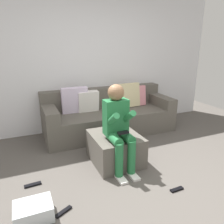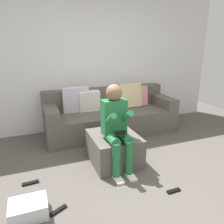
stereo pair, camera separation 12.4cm
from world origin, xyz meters
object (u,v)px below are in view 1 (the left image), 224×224
Objects in this scene: remote_near_ottoman at (177,189)px; remote_under_side_table at (33,185)px; storage_bin at (34,211)px; ottoman at (115,148)px; remote_by_storage_bin at (63,212)px; couch_sectional at (108,115)px; person_seated at (119,124)px.

remote_near_ottoman and remote_under_side_table have the same top height.
remote_near_ottoman is at bearing -7.36° from storage_bin.
remote_near_ottoman is 0.86× the size of remote_under_side_table.
ottoman reaches higher than storage_bin.
remote_under_side_table is (0.03, 0.55, -0.07)m from storage_bin.
remote_under_side_table is at bearing 85.33° from remote_by_storage_bin.
remote_near_ottoman and remote_by_storage_bin have the same top height.
storage_bin is at bearing 143.69° from remote_by_storage_bin.
remote_under_side_table is (-1.15, -0.14, -0.20)m from ottoman.
remote_near_ottoman is (0.04, -2.01, -0.32)m from couch_sectional.
storage_bin is at bearing -96.80° from remote_under_side_table.
person_seated reaches higher than couch_sectional.
ottoman reaches higher than remote_under_side_table.
person_seated is 1.28m from remote_under_side_table.
remote_under_side_table is (-0.25, 0.59, 0.00)m from remote_by_storage_bin.
ottoman is 3.69× the size of remote_under_side_table.
couch_sectional is 1.17m from ottoman.
remote_by_storage_bin is at bearing -70.99° from remote_under_side_table.
storage_bin is at bearing 171.32° from remote_near_ottoman.
person_seated is at bearing 24.08° from storage_bin.
storage_bin is at bearing -155.92° from person_seated.
couch_sectional is at bearing 28.20° from remote_by_storage_bin.
person_seated is 6.78× the size of remote_near_ottoman.
person_seated is at bearing 119.58° from remote_near_ottoman.
couch_sectional is 12.24× the size of remote_under_side_table.
couch_sectional is 12.46× the size of remote_by_storage_bin.
storage_bin reaches higher than remote_by_storage_bin.
storage_bin is at bearing -130.24° from couch_sectional.
ottoman is 0.47m from person_seated.
person_seated reaches higher than remote_under_side_table.
remote_near_ottoman is at bearing -34.85° from remote_by_storage_bin.
couch_sectional is 6.62× the size of storage_bin.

